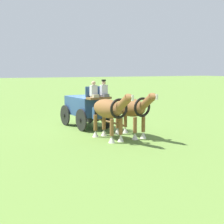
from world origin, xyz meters
TOP-DOWN VIEW (x-y plane):
  - ground_plane at (0.00, 0.00)m, footprint 220.00×220.00m
  - show_wagon at (0.17, 0.02)m, footprint 5.62×2.03m
  - draft_horse_near at (3.57, 1.03)m, footprint 3.19×1.13m
  - draft_horse_off at (3.71, -0.26)m, footprint 3.19×1.12m
  - sponsor_banner at (-3.74, 2.54)m, footprint 3.18×0.44m

SIDE VIEW (x-z plane):
  - ground_plane at x=0.00m, z-range 0.00..0.00m
  - sponsor_banner at x=-3.74m, z-range 0.00..1.10m
  - show_wagon at x=0.17m, z-range -0.19..2.57m
  - draft_horse_near at x=3.57m, z-range 0.26..2.51m
  - draft_horse_off at x=3.71m, z-range 0.26..2.54m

